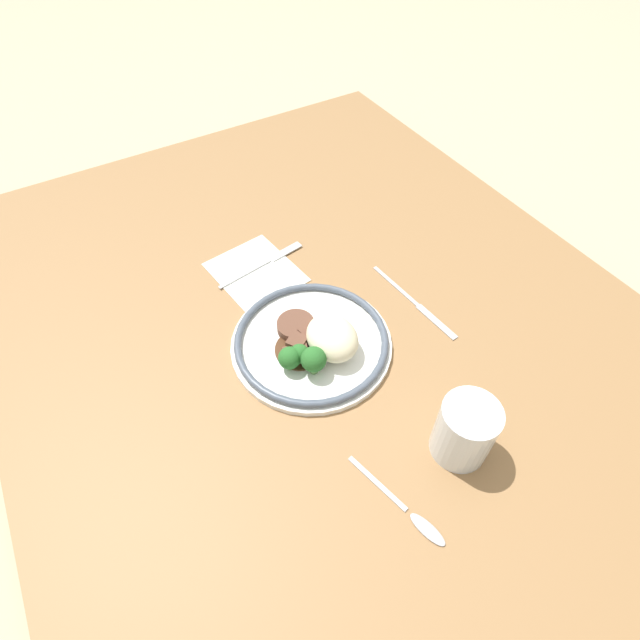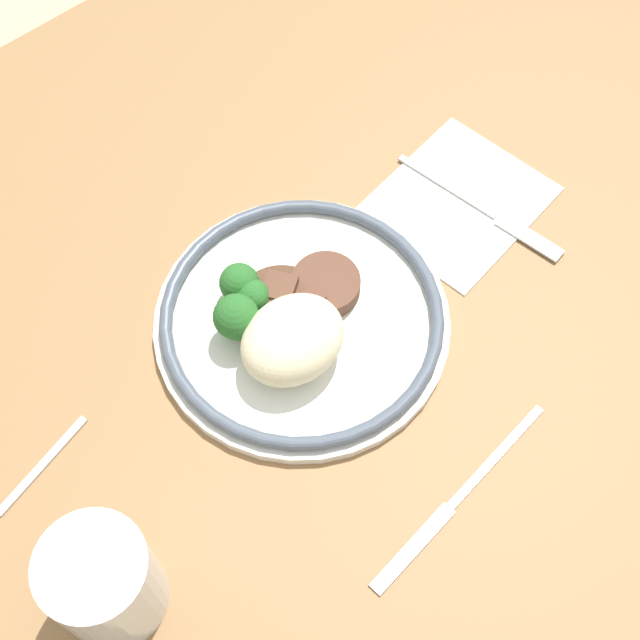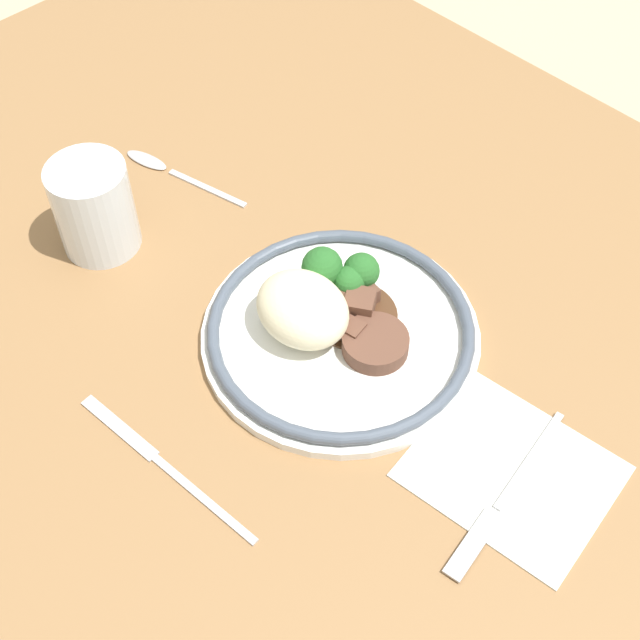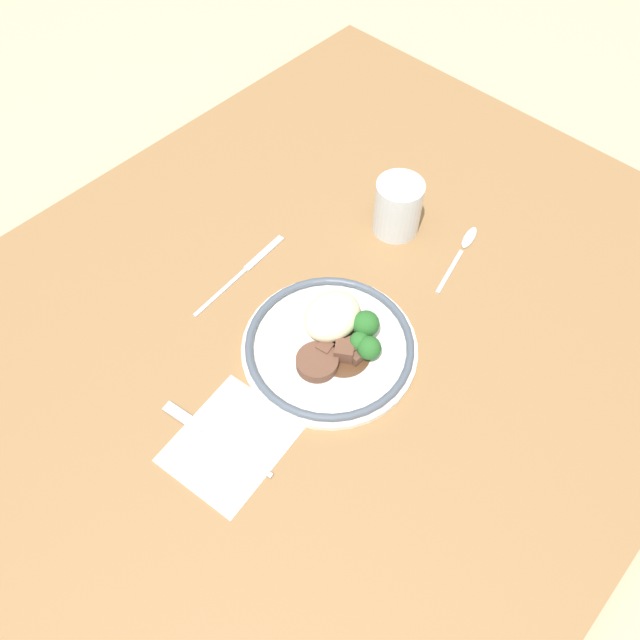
% 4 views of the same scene
% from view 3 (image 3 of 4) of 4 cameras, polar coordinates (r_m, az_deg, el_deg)
% --- Properties ---
extents(ground_plane, '(8.00, 8.00, 0.00)m').
position_cam_3_polar(ground_plane, '(0.86, -0.25, -4.98)').
color(ground_plane, tan).
extents(dining_table, '(1.39, 1.04, 0.04)m').
position_cam_3_polar(dining_table, '(0.84, -0.26, -4.23)').
color(dining_table, olive).
rests_on(dining_table, ground).
extents(napkin, '(0.18, 0.16, 0.00)m').
position_cam_3_polar(napkin, '(0.78, 12.17, -9.47)').
color(napkin, silver).
rests_on(napkin, dining_table).
extents(plate, '(0.26, 0.26, 0.07)m').
position_cam_3_polar(plate, '(0.83, 0.98, -0.19)').
color(plate, white).
rests_on(plate, dining_table).
extents(juice_glass, '(0.08, 0.08, 0.10)m').
position_cam_3_polar(juice_glass, '(0.93, -14.19, 6.73)').
color(juice_glass, '#F4AD19').
rests_on(juice_glass, dining_table).
extents(fork, '(0.04, 0.19, 0.00)m').
position_cam_3_polar(fork, '(0.76, 11.31, -11.66)').
color(fork, '#B7B7BC').
rests_on(fork, napkin).
extents(knife, '(0.21, 0.03, 0.00)m').
position_cam_3_polar(knife, '(0.78, -10.24, -8.89)').
color(knife, '#B7B7BC').
rests_on(knife, dining_table).
extents(spoon, '(0.16, 0.05, 0.01)m').
position_cam_3_polar(spoon, '(1.02, -10.12, 9.62)').
color(spoon, '#B7B7BC').
rests_on(spoon, dining_table).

